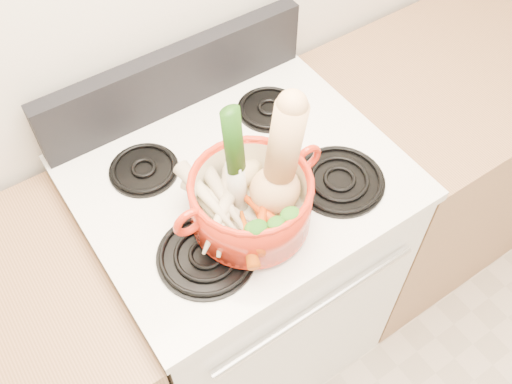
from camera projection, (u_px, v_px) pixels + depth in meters
stove_body at (242, 271)px, 1.80m from camera, size 0.76×0.65×0.92m
cooktop at (239, 178)px, 1.43m from camera, size 0.78×0.67×0.03m
control_backsplash at (175, 79)px, 1.49m from camera, size 0.76×0.05×0.18m
oven_handle at (317, 308)px, 1.38m from camera, size 0.60×0.02×0.02m
counter_right at (476, 134)px, 2.18m from camera, size 1.36×0.65×0.90m
burner_front_left at (206, 255)px, 1.26m from camera, size 0.22×0.22×0.02m
burner_front_right at (340, 180)px, 1.39m from camera, size 0.22×0.22×0.02m
burner_back_left at (144, 169)px, 1.41m from camera, size 0.17×0.17×0.02m
burner_back_right at (269, 108)px, 1.54m from camera, size 0.17×0.17×0.02m
dutch_oven at (251, 201)px, 1.26m from camera, size 0.27×0.27×0.13m
pot_handle_left at (189, 222)px, 1.17m from camera, size 0.08×0.02×0.08m
pot_handle_right at (307, 158)px, 1.27m from camera, size 0.08×0.02×0.08m
squash at (276, 161)px, 1.19m from camera, size 0.17×0.15×0.31m
leek at (236, 161)px, 1.18m from camera, size 0.06×0.08×0.30m
ginger at (243, 175)px, 1.32m from camera, size 0.11×0.09×0.05m
parsnip_0 at (212, 210)px, 1.26m from camera, size 0.05×0.20×0.05m
parsnip_1 at (225, 211)px, 1.25m from camera, size 0.18×0.20×0.06m
parsnip_2 at (218, 200)px, 1.27m from camera, size 0.11×0.18×0.06m
parsnip_3 at (217, 221)px, 1.22m from camera, size 0.15×0.12×0.05m
parsnip_4 at (223, 196)px, 1.26m from camera, size 0.06×0.21×0.06m
parsnip_5 at (208, 198)px, 1.24m from camera, size 0.06×0.21×0.06m
carrot_0 at (263, 224)px, 1.25m from camera, size 0.06×0.15×0.04m
carrot_1 at (248, 239)px, 1.21m from camera, size 0.08×0.14×0.04m
carrot_2 at (262, 213)px, 1.25m from camera, size 0.07×0.19×0.05m
carrot_3 at (262, 222)px, 1.22m from camera, size 0.13×0.14×0.05m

